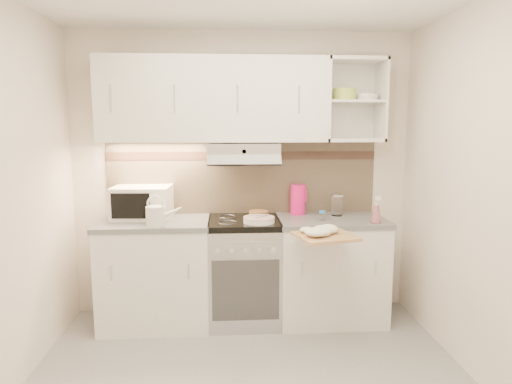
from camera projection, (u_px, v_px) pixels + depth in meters
room_shell at (248, 135)px, 3.03m from camera, size 3.04×2.84×2.52m
base_cabinet_left at (156, 275)px, 3.88m from camera, size 0.90×0.60×0.86m
worktop_left at (154, 223)px, 3.81m from camera, size 0.92×0.62×0.04m
base_cabinet_right at (330, 271)px, 3.98m from camera, size 0.90×0.60×0.86m
worktop_right at (331, 220)px, 3.91m from camera, size 0.92×0.62×0.04m
electric_range at (244, 270)px, 3.93m from camera, size 0.60×0.60×0.90m
microwave at (142, 202)px, 3.90m from camera, size 0.50×0.39×0.27m
watering_can at (157, 215)px, 3.59m from camera, size 0.29×0.15×0.25m
plate_stack at (259, 220)px, 3.73m from camera, size 0.26×0.26×0.05m
bread_loaf at (259, 213)px, 4.02m from camera, size 0.17×0.17×0.04m
pink_pitcher at (298, 199)px, 4.07m from camera, size 0.14×0.13×0.27m
glass_jar at (337, 205)px, 4.01m from camera, size 0.10×0.10×0.19m
spice_jar at (322, 216)px, 3.81m from camera, size 0.06×0.06×0.08m
spray_bottle at (376, 212)px, 3.70m from camera, size 0.09×0.09×0.24m
cutting_board at (325, 236)px, 3.39m from camera, size 0.49×0.46×0.02m
dish_towel at (320, 229)px, 3.39m from camera, size 0.34×0.30×0.08m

